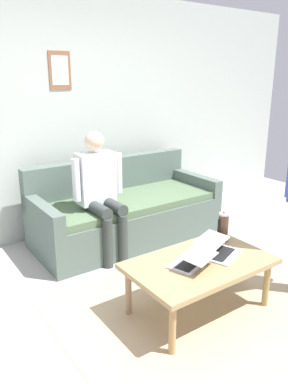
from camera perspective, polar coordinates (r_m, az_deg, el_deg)
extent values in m
plane|color=#A7A4A0|center=(3.16, 8.46, -17.58)|extent=(7.68, 7.68, 0.00)
cube|color=tan|center=(3.13, 9.46, -17.93)|extent=(2.14, 1.94, 0.01)
cube|color=#B7C0B4|center=(4.47, -10.74, 11.22)|extent=(7.04, 0.10, 2.70)
cube|color=brown|center=(4.34, -12.68, 17.57)|extent=(0.25, 0.02, 0.40)
cube|color=silver|center=(4.33, -12.63, 17.58)|extent=(0.19, 0.00, 0.30)
cube|color=#52635A|center=(4.29, -2.52, -4.46)|extent=(2.09, 0.90, 0.42)
cube|color=#546C4D|center=(4.19, -2.41, -1.37)|extent=(1.85, 0.82, 0.08)
cube|color=#52635A|center=(4.46, -5.20, 2.29)|extent=(2.09, 0.14, 0.46)
cube|color=#52635A|center=(4.76, 7.46, 1.55)|extent=(0.12, 0.90, 0.20)
cube|color=#52635A|center=(3.78, -15.25, -3.10)|extent=(0.12, 0.90, 0.20)
cube|color=#A68656|center=(2.98, 8.49, -10.68)|extent=(1.12, 0.68, 0.04)
cylinder|color=#A38853|center=(3.26, 18.10, -13.14)|extent=(0.05, 0.05, 0.39)
cylinder|color=tan|center=(2.65, 4.33, -19.98)|extent=(0.05, 0.05, 0.39)
cylinder|color=#9D864E|center=(3.56, 11.13, -9.87)|extent=(0.05, 0.05, 0.39)
cylinder|color=#9F7E60|center=(3.01, -2.39, -14.91)|extent=(0.05, 0.05, 0.39)
cube|color=silver|center=(3.08, 12.04, -9.34)|extent=(0.38, 0.31, 0.01)
cube|color=black|center=(3.08, 11.76, -9.15)|extent=(0.30, 0.21, 0.00)
cube|color=silver|center=(3.08, 10.22, -7.19)|extent=(0.37, 0.30, 0.03)
cube|color=white|center=(3.08, 10.27, -7.21)|extent=(0.34, 0.27, 0.02)
cube|color=silver|center=(2.90, 6.59, -10.83)|extent=(0.33, 0.29, 0.01)
cube|color=black|center=(2.89, 6.88, -10.78)|extent=(0.26, 0.19, 0.00)
cube|color=silver|center=(2.82, 8.30, -9.46)|extent=(0.33, 0.28, 0.03)
cube|color=#2D2A1F|center=(2.82, 8.24, -9.45)|extent=(0.30, 0.25, 0.02)
cylinder|color=#4C3323|center=(3.30, 11.94, -5.34)|extent=(0.09, 0.09, 0.23)
cylinder|color=#B7B7BC|center=(3.26, 12.08, -3.31)|extent=(0.09, 0.09, 0.02)
sphere|color=#B2B2B7|center=(3.25, 12.10, -2.93)|extent=(0.03, 0.03, 0.03)
cube|color=black|center=(3.26, 11.24, -5.40)|extent=(0.01, 0.01, 0.16)
cylinder|color=#363D3A|center=(3.75, -3.26, -7.15)|extent=(0.10, 0.10, 0.50)
cylinder|color=#363D3A|center=(3.67, -5.53, -7.76)|extent=(0.10, 0.10, 0.50)
cylinder|color=#363D3A|center=(3.78, -4.77, -2.07)|extent=(0.12, 0.40, 0.12)
cylinder|color=#363D3A|center=(3.70, -7.05, -2.56)|extent=(0.12, 0.40, 0.12)
cube|color=white|center=(3.81, -7.34, 2.12)|extent=(0.37, 0.20, 0.52)
cylinder|color=white|center=(3.88, -3.91, 2.87)|extent=(0.08, 0.08, 0.42)
cylinder|color=white|center=(3.66, -10.27, 1.78)|extent=(0.08, 0.08, 0.42)
sphere|color=beige|center=(3.74, -7.56, 7.69)|extent=(0.19, 0.19, 0.19)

